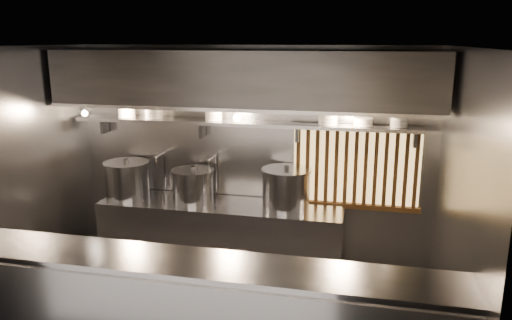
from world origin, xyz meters
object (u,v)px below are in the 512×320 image
at_px(pendant_bulb, 237,118).
at_px(stock_pot_right, 286,188).
at_px(heat_lamp, 83,108).
at_px(stock_pot_mid, 193,185).
at_px(stock_pot_left, 127,179).

bearing_deg(pendant_bulb, stock_pot_right, -2.23).
xyz_separation_m(heat_lamp, stock_pot_mid, (1.24, 0.31, -0.96)).
relative_size(pendant_bulb, stock_pot_left, 0.26).
bearing_deg(pendant_bulb, stock_pot_left, -178.12).
height_order(heat_lamp, stock_pot_left, heat_lamp).
distance_m(stock_pot_left, stock_pot_mid, 0.89).
bearing_deg(stock_pot_right, stock_pot_left, -179.34).
xyz_separation_m(heat_lamp, stock_pot_right, (2.40, 0.33, -0.93)).
bearing_deg(stock_pot_mid, stock_pot_left, -179.71).
bearing_deg(stock_pot_mid, stock_pot_right, 0.94).
relative_size(pendant_bulb, stock_pot_mid, 0.31).
xyz_separation_m(pendant_bulb, stock_pot_mid, (-0.56, -0.04, -0.86)).
relative_size(heat_lamp, stock_pot_right, 0.49).
xyz_separation_m(pendant_bulb, stock_pot_left, (-1.44, -0.05, -0.83)).
distance_m(pendant_bulb, stock_pot_mid, 1.02).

